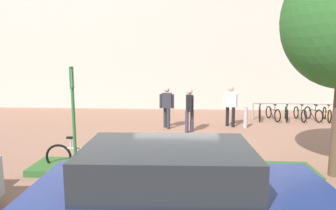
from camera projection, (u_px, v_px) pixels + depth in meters
ground_plane at (177, 146)px, 9.56m from camera, size 60.00×60.00×0.00m
building_facade at (182, 22)px, 16.91m from camera, size 28.00×1.20×10.00m
planter_strip at (171, 169)px, 7.28m from camera, size 7.00×1.10×0.16m
parking_sign_post at (73, 104)px, 7.20m from camera, size 0.09×0.36×2.63m
bike_at_sign at (79, 156)px, 7.48m from camera, size 1.68×0.42×0.86m
bike_rack_cluster at (293, 113)px, 13.73m from camera, size 3.76×1.58×0.83m
bollard_steel at (246, 117)px, 12.16m from camera, size 0.16×0.16×0.90m
person_casual_tan at (231, 104)px, 12.35m from camera, size 0.60×0.35×1.72m
person_suited_navy at (190, 107)px, 11.33m from camera, size 0.34×0.60×1.72m
person_suited_dark at (167, 105)px, 12.04m from camera, size 0.61×0.42×1.72m
car_navy_sedan at (178, 198)px, 4.28m from camera, size 4.36×2.14×1.54m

